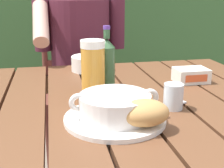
% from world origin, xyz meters
% --- Properties ---
extents(dining_table, '(1.20, 1.00, 0.72)m').
position_xyz_m(dining_table, '(-0.00, 0.00, 0.63)').
color(dining_table, brown).
rests_on(dining_table, ground_plane).
extents(chair_near_diner, '(0.44, 0.40, 0.90)m').
position_xyz_m(chair_near_diner, '(-0.02, 0.93, 0.46)').
color(chair_near_diner, brown).
rests_on(chair_near_diner, ground_plane).
extents(person_eating, '(0.48, 0.47, 1.22)m').
position_xyz_m(person_eating, '(-0.02, 0.74, 0.72)').
color(person_eating, '#501E2D').
rests_on(person_eating, ground_plane).
extents(serving_plate, '(0.27, 0.27, 0.01)m').
position_xyz_m(serving_plate, '(-0.03, -0.15, 0.73)').
color(serving_plate, white).
rests_on(serving_plate, dining_table).
extents(soup_bowl, '(0.24, 0.19, 0.07)m').
position_xyz_m(soup_bowl, '(-0.03, -0.15, 0.77)').
color(soup_bowl, white).
rests_on(soup_bowl, serving_plate).
extents(bread_roll, '(0.13, 0.10, 0.06)m').
position_xyz_m(bread_roll, '(0.03, -0.22, 0.77)').
color(bread_roll, tan).
rests_on(bread_roll, serving_plate).
extents(beer_glass, '(0.08, 0.08, 0.18)m').
position_xyz_m(beer_glass, '(-0.05, 0.07, 0.81)').
color(beer_glass, gold).
rests_on(beer_glass, dining_table).
extents(beer_bottle, '(0.06, 0.06, 0.22)m').
position_xyz_m(beer_bottle, '(0.01, 0.12, 0.81)').
color(beer_bottle, '#375E38').
rests_on(beer_bottle, dining_table).
extents(water_glass_small, '(0.06, 0.06, 0.07)m').
position_xyz_m(water_glass_small, '(0.16, -0.10, 0.76)').
color(water_glass_small, silver).
rests_on(water_glass_small, dining_table).
extents(butter_tub, '(0.12, 0.09, 0.05)m').
position_xyz_m(butter_tub, '(0.33, 0.14, 0.75)').
color(butter_tub, white).
rests_on(butter_tub, dining_table).
extents(table_knife, '(0.15, 0.07, 0.01)m').
position_xyz_m(table_knife, '(0.13, -0.10, 0.73)').
color(table_knife, silver).
rests_on(table_knife, dining_table).
extents(diner_bowl, '(0.16, 0.16, 0.06)m').
position_xyz_m(diner_bowl, '(-0.02, 0.39, 0.75)').
color(diner_bowl, white).
rests_on(diner_bowl, dining_table).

